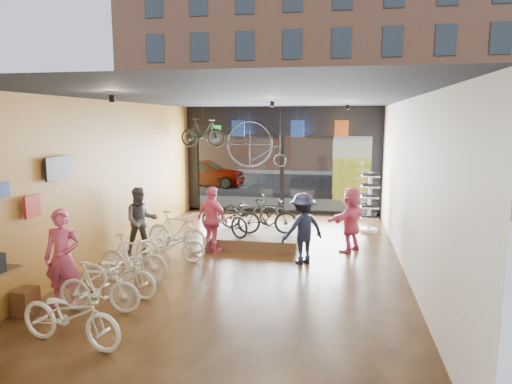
% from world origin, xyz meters
% --- Properties ---
extents(ground_plane, '(7.00, 12.00, 0.04)m').
position_xyz_m(ground_plane, '(0.00, 0.00, -0.02)').
color(ground_plane, black).
rests_on(ground_plane, ground).
extents(ceiling, '(7.00, 12.00, 0.04)m').
position_xyz_m(ceiling, '(0.00, 0.00, 3.82)').
color(ceiling, black).
rests_on(ceiling, ground).
extents(wall_left, '(0.04, 12.00, 3.80)m').
position_xyz_m(wall_left, '(-3.52, 0.00, 1.90)').
color(wall_left, olive).
rests_on(wall_left, ground).
extents(wall_right, '(0.04, 12.00, 3.80)m').
position_xyz_m(wall_right, '(3.52, 0.00, 1.90)').
color(wall_right, beige).
rests_on(wall_right, ground).
extents(wall_back, '(7.00, 0.04, 3.80)m').
position_xyz_m(wall_back, '(0.00, -6.02, 1.90)').
color(wall_back, beige).
rests_on(wall_back, ground).
extents(storefront, '(7.00, 0.26, 3.80)m').
position_xyz_m(storefront, '(0.00, 6.00, 1.90)').
color(storefront, black).
rests_on(storefront, ground).
extents(exit_sign, '(0.35, 0.06, 0.18)m').
position_xyz_m(exit_sign, '(-2.40, 5.88, 3.05)').
color(exit_sign, '#198C26').
rests_on(exit_sign, storefront).
extents(street_road, '(30.00, 18.00, 0.02)m').
position_xyz_m(street_road, '(0.00, 15.00, -0.01)').
color(street_road, black).
rests_on(street_road, ground).
extents(sidewalk_near, '(30.00, 2.40, 0.12)m').
position_xyz_m(sidewalk_near, '(0.00, 7.20, 0.06)').
color(sidewalk_near, slate).
rests_on(sidewalk_near, ground).
extents(sidewalk_far, '(30.00, 2.00, 0.12)m').
position_xyz_m(sidewalk_far, '(0.00, 19.00, 0.06)').
color(sidewalk_far, slate).
rests_on(sidewalk_far, ground).
extents(opposite_building, '(26.00, 5.00, 14.00)m').
position_xyz_m(opposite_building, '(0.00, 21.50, 7.00)').
color(opposite_building, brown).
rests_on(opposite_building, ground).
extents(street_car, '(4.24, 1.70, 1.44)m').
position_xyz_m(street_car, '(-4.77, 12.00, 0.72)').
color(street_car, gray).
rests_on(street_car, street_road).
extents(box_truck, '(2.11, 6.34, 2.50)m').
position_xyz_m(box_truck, '(2.80, 11.00, 1.25)').
color(box_truck, silver).
rests_on(box_truck, street_road).
extents(floor_bike_0, '(1.87, 0.93, 0.94)m').
position_xyz_m(floor_bike_0, '(-1.85, -4.49, 0.47)').
color(floor_bike_0, beige).
rests_on(floor_bike_0, ground_plane).
extents(floor_bike_1, '(1.52, 0.48, 0.90)m').
position_xyz_m(floor_bike_1, '(-2.05, -3.31, 0.45)').
color(floor_bike_1, beige).
rests_on(floor_bike_1, ground_plane).
extents(floor_bike_2, '(1.75, 0.88, 0.88)m').
position_xyz_m(floor_bike_2, '(-2.07, -2.55, 0.44)').
color(floor_bike_2, beige).
rests_on(floor_bike_2, ground_plane).
extents(floor_bike_3, '(1.70, 0.73, 0.99)m').
position_xyz_m(floor_bike_3, '(-2.17, -1.72, 0.49)').
color(floor_bike_3, beige).
rests_on(floor_bike_3, ground_plane).
extents(floor_bike_4, '(1.70, 0.82, 0.86)m').
position_xyz_m(floor_bike_4, '(-1.85, -0.41, 0.43)').
color(floor_bike_4, beige).
rests_on(floor_bike_4, ground_plane).
extents(floor_bike_5, '(1.82, 0.93, 1.05)m').
position_xyz_m(floor_bike_5, '(-2.01, 0.46, 0.53)').
color(floor_bike_5, beige).
rests_on(floor_bike_5, ground_plane).
extents(display_platform, '(2.40, 1.80, 0.30)m').
position_xyz_m(display_platform, '(-0.19, 1.60, 0.15)').
color(display_platform, '#4B2B1D').
rests_on(display_platform, ground_plane).
extents(display_bike_left, '(1.79, 1.43, 0.91)m').
position_xyz_m(display_bike_left, '(-0.95, 1.21, 0.76)').
color(display_bike_left, black).
rests_on(display_bike_left, display_platform).
extents(display_bike_mid, '(1.67, 0.73, 0.97)m').
position_xyz_m(display_bike_mid, '(0.17, 1.50, 0.78)').
color(display_bike_mid, black).
rests_on(display_bike_mid, display_platform).
extents(display_bike_right, '(1.78, 1.20, 0.88)m').
position_xyz_m(display_bike_right, '(-0.45, 2.25, 0.74)').
color(display_bike_right, black).
rests_on(display_bike_right, display_platform).
extents(customer_0, '(0.71, 0.53, 1.78)m').
position_xyz_m(customer_0, '(-2.82, -3.16, 0.89)').
color(customer_0, '#CC4C72').
rests_on(customer_0, ground_plane).
extents(customer_1, '(1.03, 0.97, 1.68)m').
position_xyz_m(customer_1, '(-2.83, 0.18, 0.84)').
color(customer_1, '#3F3F44').
rests_on(customer_1, ground_plane).
extents(customer_2, '(1.07, 0.84, 1.70)m').
position_xyz_m(customer_2, '(-1.08, 0.55, 0.85)').
color(customer_2, '#CC4C72').
rests_on(customer_2, ground_plane).
extents(customer_3, '(1.23, 1.13, 1.66)m').
position_xyz_m(customer_3, '(1.22, 0.09, 0.83)').
color(customer_3, '#161C33').
rests_on(customer_3, ground_plane).
extents(customer_5, '(1.24, 1.55, 1.65)m').
position_xyz_m(customer_5, '(2.35, 1.31, 0.83)').
color(customer_5, '#CC4C72').
rests_on(customer_5, ground_plane).
extents(sunglasses_rack, '(0.60, 0.52, 1.81)m').
position_xyz_m(sunglasses_rack, '(2.95, 3.54, 0.90)').
color(sunglasses_rack, white).
rests_on(sunglasses_rack, ground_plane).
extents(wall_merch, '(0.40, 2.40, 2.60)m').
position_xyz_m(wall_merch, '(-3.38, -3.50, 1.30)').
color(wall_merch, navy).
rests_on(wall_merch, wall_left).
extents(penny_farthing, '(1.93, 0.06, 1.54)m').
position_xyz_m(penny_farthing, '(-0.60, 4.62, 2.50)').
color(penny_farthing, black).
rests_on(penny_farthing, ceiling).
extents(hung_bike, '(1.63, 0.69, 0.95)m').
position_xyz_m(hung_bike, '(-2.41, 4.20, 2.93)').
color(hung_bike, black).
rests_on(hung_bike, ceiling).
extents(jersey_left, '(0.45, 0.03, 0.55)m').
position_xyz_m(jersey_left, '(-1.44, 5.20, 3.05)').
color(jersey_left, '#1E3F99').
rests_on(jersey_left, ceiling).
extents(jersey_mid, '(0.45, 0.03, 0.55)m').
position_xyz_m(jersey_mid, '(0.61, 5.20, 3.05)').
color(jersey_mid, '#1E3F99').
rests_on(jersey_mid, ceiling).
extents(jersey_right, '(0.45, 0.03, 0.55)m').
position_xyz_m(jersey_right, '(2.07, 5.20, 3.05)').
color(jersey_right, '#CC5919').
rests_on(jersey_right, ceiling).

